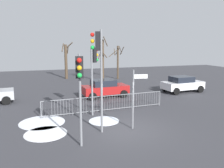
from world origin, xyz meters
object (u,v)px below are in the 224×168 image
Objects in this scene: traffic_light_foreground_right at (94,65)px; car_red_far at (105,88)px; traffic_light_rear_right at (80,80)px; bare_tree_centre at (66,60)px; direction_sign_post at (134,96)px; car_white_mid at (182,84)px; bare_tree_left at (118,61)px; bare_tree_right at (103,59)px; traffic_light_mid_right at (98,59)px.

traffic_light_foreground_right reaches higher than car_red_far.
bare_tree_centre is at bearing -84.23° from traffic_light_rear_right.
direction_sign_post is at bearing -144.53° from traffic_light_rear_right.
traffic_light_foreground_right is at bearing -90.85° from bare_tree_centre.
traffic_light_rear_right reaches higher than car_white_mid.
traffic_light_foreground_right is 1.10× the size of car_red_far.
bare_tree_left is 3.29m from bare_tree_right.
car_white_mid is at bearing -130.62° from traffic_light_rear_right.
traffic_light_foreground_right is at bearing -117.26° from car_red_far.
direction_sign_post is 10.94m from car_white_mid.
car_red_far and car_white_mid have the same top height.
traffic_light_rear_right reaches higher than direction_sign_post.
bare_tree_right reaches higher than bare_tree_left.
bare_tree_left reaches higher than car_white_mid.
traffic_light_foreground_right reaches higher than direction_sign_post.
traffic_light_foreground_right is 16.09m from bare_tree_centre.
traffic_light_rear_right is 0.87× the size of bare_tree_centre.
car_red_far is at bearing 173.39° from car_white_mid.
traffic_light_rear_right is at bearing -108.72° from bare_tree_right.
bare_tree_left is at bearing 102.90° from car_white_mid.
bare_tree_centre is at bearing 160.92° from bare_tree_left.
direction_sign_post reaches higher than car_red_far.
direction_sign_post is 0.59× the size of bare_tree_right.
bare_tree_left is (6.44, 13.92, -0.84)m from traffic_light_foreground_right.
direction_sign_post is at bearing -86.47° from bare_tree_centre.
bare_tree_centre is at bearing 15.47° from traffic_light_mid_right.
car_white_mid is 9.56m from bare_tree_right.
bare_tree_right is at bearing 1.26° from traffic_light_mid_right.
direction_sign_post is at bearing -99.38° from bare_tree_right.
car_white_mid is 14.98m from bare_tree_centre.
direction_sign_post is 0.80× the size of car_red_far.
traffic_light_mid_right is at bearing -112.23° from bare_tree_left.
bare_tree_left is (6.89, 16.86, -1.42)m from traffic_light_mid_right.
traffic_light_mid_right reaches higher than car_red_far.
bare_tree_left is at bearing 60.99° from car_red_far.
bare_tree_centre is (0.24, 16.07, -0.81)m from traffic_light_foreground_right.
traffic_light_mid_right is (1.19, 1.48, 0.77)m from traffic_light_rear_right.
traffic_light_rear_right is 0.94× the size of traffic_light_foreground_right.
bare_tree_right is (3.88, 11.89, -0.48)m from traffic_light_foreground_right.
bare_tree_left is 0.90× the size of bare_tree_centre.
car_white_mid is 0.94× the size of bare_tree_left.
car_red_far is 7.74m from bare_tree_right.
traffic_light_mid_right reaches higher than direction_sign_post.
car_red_far is (0.61, 7.65, -0.99)m from direction_sign_post.
bare_tree_right reaches higher than car_red_far.
traffic_light_rear_right is 4.72m from traffic_light_foreground_right.
direction_sign_post reaches higher than car_white_mid.
car_red_far is 11.69m from bare_tree_centre.
bare_tree_left is at bearing 127.10° from traffic_light_foreground_right.
car_white_mid is 0.74× the size of bare_tree_right.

